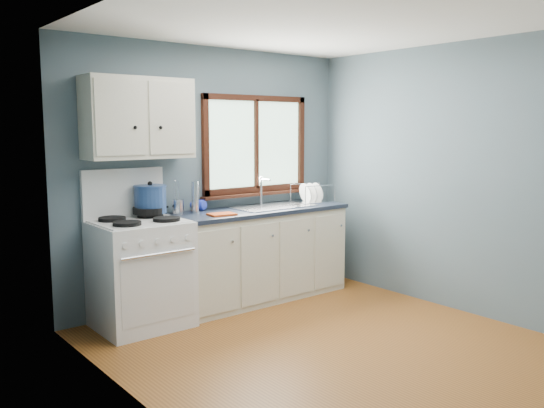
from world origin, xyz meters
TOP-DOWN VIEW (x-y plane):
  - floor at (0.00, 0.00)m, footprint 3.20×3.60m
  - ceiling at (0.00, 0.00)m, footprint 3.20×3.60m
  - wall_back at (0.00, 1.81)m, footprint 3.20×0.02m
  - wall_left at (-1.61, 0.00)m, footprint 0.02×3.60m
  - wall_right at (1.61, 0.00)m, footprint 0.02×3.60m
  - gas_range at (-0.95, 1.47)m, footprint 0.76×0.69m
  - base_cabinets at (0.36, 1.49)m, footprint 1.85×0.60m
  - countertop at (0.36, 1.49)m, footprint 1.89×0.64m
  - sink at (0.54, 1.49)m, footprint 0.84×0.46m
  - window at (0.54, 1.77)m, footprint 1.36×0.10m
  - upper_cabinets at (-0.85, 1.63)m, footprint 0.95×0.35m
  - skillet at (-0.79, 1.61)m, footprint 0.44×0.37m
  - stockpot at (-0.76, 1.63)m, footprint 0.32×0.32m
  - utensil_crock at (-0.46, 1.67)m, footprint 0.12×0.12m
  - thermos at (-0.30, 1.63)m, footprint 0.07×0.07m
  - soap_bottle at (-0.16, 1.68)m, footprint 0.14×0.14m
  - dish_towel at (-0.19, 1.34)m, footprint 0.26×0.20m
  - dish_rack at (1.09, 1.51)m, footprint 0.44×0.36m

SIDE VIEW (x-z plane):
  - floor at x=0.00m, z-range -0.02..0.00m
  - base_cabinets at x=0.36m, z-range -0.03..0.85m
  - gas_range at x=-0.95m, z-range -0.19..1.17m
  - sink at x=0.54m, z-range 0.64..1.08m
  - countertop at x=0.36m, z-range 0.88..0.92m
  - dish_towel at x=-0.19m, z-range 0.92..0.94m
  - dish_rack at x=1.09m, z-range 0.87..1.08m
  - skillet at x=-0.79m, z-range 0.96..1.02m
  - utensil_crock at x=-0.46m, z-range 0.82..1.16m
  - soap_bottle at x=-0.16m, z-range 0.92..1.20m
  - thermos at x=-0.30m, z-range 0.92..1.22m
  - stockpot at x=-0.76m, z-range 0.94..1.23m
  - wall_back at x=0.00m, z-range 0.00..2.50m
  - wall_left at x=-1.61m, z-range 0.00..2.50m
  - wall_right at x=1.61m, z-range 0.00..2.50m
  - window at x=0.54m, z-range 0.96..1.99m
  - upper_cabinets at x=-0.85m, z-range 1.45..2.15m
  - ceiling at x=0.00m, z-range 2.50..2.52m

